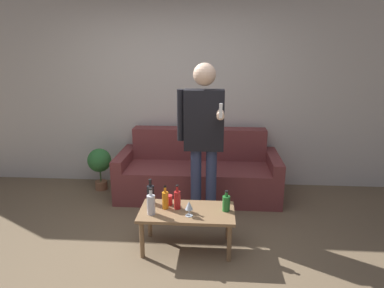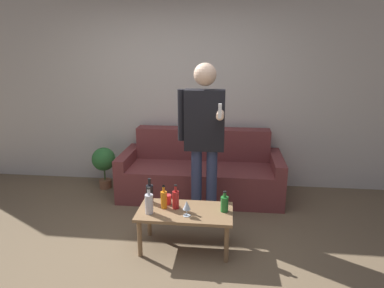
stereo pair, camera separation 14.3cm
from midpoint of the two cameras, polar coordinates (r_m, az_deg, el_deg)
name	(u,v)px [view 1 (the left image)]	position (r m, az deg, el deg)	size (l,w,h in m)	color
ground_plane	(151,267)	(3.31, -8.18, -19.65)	(16.00, 16.00, 0.00)	#756047
wall_back	(176,90)	(4.81, -3.57, 8.97)	(8.00, 0.06, 2.70)	silver
couch	(198,172)	(4.59, 0.14, -4.77)	(2.09, 0.85, 0.85)	brown
coffee_table	(187,215)	(3.37, -2.10, -11.81)	(0.91, 0.48, 0.40)	#8E6B47
bottle_orange	(177,199)	(3.35, -3.70, -9.21)	(0.06, 0.06, 0.24)	#B21E1E
bottle_green	(165,200)	(3.36, -5.70, -9.22)	(0.06, 0.06, 0.23)	orange
bottle_dark	(226,203)	(3.32, 4.48, -9.77)	(0.07, 0.07, 0.21)	#23752D
bottle_yellow	(151,194)	(3.48, -8.11, -8.25)	(0.07, 0.07, 0.26)	black
bottle_red	(151,204)	(3.27, -8.10, -9.87)	(0.08, 0.08, 0.26)	silver
wine_glass_near	(189,206)	(3.21, -1.79, -10.27)	(0.07, 0.07, 0.15)	silver
cup_on_table	(169,200)	(3.46, -5.07, -9.27)	(0.07, 0.07, 0.10)	red
person_standing_front	(203,131)	(3.63, 0.80, 2.09)	(0.50, 0.45, 1.77)	navy
potted_plant	(100,163)	(4.89, -15.97, -2.99)	(0.32, 0.32, 0.59)	#936042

